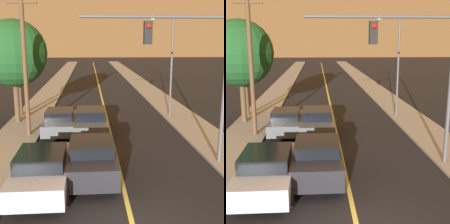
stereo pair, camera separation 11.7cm
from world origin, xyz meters
TOP-DOWN VIEW (x-y plane):
  - road_surface at (0.00, 36.00)m, footprint 8.16×80.00m
  - sidewalk_left at (-5.33, 36.00)m, footprint 2.50×80.00m
  - sidewalk_right at (5.33, 36.00)m, footprint 2.50×80.00m
  - car_near_lane_front at (-1.14, 4.14)m, footprint 1.98×4.26m
  - car_near_lane_second at (-1.14, 10.52)m, footprint 2.00×4.75m
  - car_outer_lane_front at (-2.94, 3.27)m, footprint 2.01×4.50m
  - car_outer_lane_second at (-2.94, 10.51)m, footprint 1.88×4.27m
  - traffic_signal_mast at (3.02, 5.19)m, footprint 6.13×0.42m
  - streetlamp_right at (4.05, 13.63)m, footprint 1.63×0.36m
  - utility_pole_left at (-4.68, 9.98)m, footprint 1.60×0.24m
  - tree_left_near at (-5.94, 13.02)m, footprint 4.25×4.25m
  - tree_left_far at (-6.12, 14.91)m, footprint 2.69×2.69m

SIDE VIEW (x-z plane):
  - road_surface at x=0.00m, z-range 0.00..0.01m
  - sidewalk_left at x=-5.33m, z-range 0.00..0.12m
  - sidewalk_right at x=5.33m, z-range 0.00..0.12m
  - car_outer_lane_second at x=-2.94m, z-range 0.02..1.45m
  - car_near_lane_second at x=-1.14m, z-range 0.01..1.48m
  - car_outer_lane_front at x=-2.94m, z-range 0.03..1.55m
  - car_near_lane_front at x=-1.14m, z-range 0.05..1.65m
  - tree_left_far at x=-6.12m, z-range 1.19..6.05m
  - utility_pole_left at x=-4.68m, z-range 0.28..8.06m
  - traffic_signal_mast at x=3.02m, z-range 1.33..7.71m
  - streetlamp_right at x=4.05m, z-range 1.10..7.99m
  - tree_left_near at x=-5.94m, z-range 1.27..7.86m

